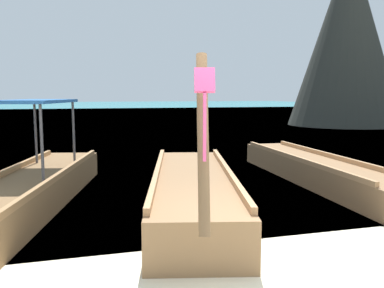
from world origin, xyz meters
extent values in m
plane|color=teal|center=(0.00, 61.45, 0.00)|extent=(120.00, 120.00, 0.00)
cube|color=brown|center=(-2.95, 3.74, 0.28)|extent=(2.77, 7.05, 0.56)
cube|color=#9F7246|center=(-2.42, 3.61, 0.61)|extent=(1.58, 6.25, 0.10)
cylinder|color=#4C4C51|center=(-2.60, 3.47, 1.23)|extent=(0.06, 0.06, 1.33)
cylinder|color=#4C4C51|center=(-2.90, 5.70, 1.23)|extent=(0.06, 0.06, 1.33)
cylinder|color=#4C4C51|center=(-2.11, 5.50, 1.23)|extent=(0.06, 0.06, 1.33)
cube|color=#235BA3|center=(-2.75, 4.58, 1.92)|extent=(1.50, 2.46, 0.06)
cube|color=olive|center=(-0.07, 3.14, 0.32)|extent=(2.58, 5.64, 0.65)
cube|color=#AF7F52|center=(-0.68, 3.29, 0.70)|extent=(1.26, 4.92, 0.10)
cube|color=#AF7F52|center=(0.54, 3.00, 0.70)|extent=(1.26, 4.92, 0.10)
cylinder|color=brown|center=(-0.75, 0.33, 1.56)|extent=(0.29, 0.74, 1.87)
cube|color=#F24C8C|center=(-0.80, 0.12, 2.18)|extent=(0.23, 0.18, 0.25)
cube|color=#F24C8C|center=(-0.81, 0.10, 1.73)|extent=(0.05, 0.08, 0.67)
cube|color=olive|center=(3.32, 4.61, 0.27)|extent=(1.45, 6.38, 0.54)
cube|color=#AF7F52|center=(2.83, 4.64, 0.59)|extent=(0.44, 5.81, 0.10)
cube|color=#AF7F52|center=(3.82, 4.58, 0.59)|extent=(0.44, 5.81, 0.10)
cone|color=#2D302B|center=(15.37, 20.14, 5.96)|extent=(7.38, 7.38, 11.91)
cone|color=#32352F|center=(17.52, 20.87, 2.61)|extent=(3.98, 3.98, 5.21)
camera|label=1|loc=(-1.99, -3.68, 2.04)|focal=38.01mm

